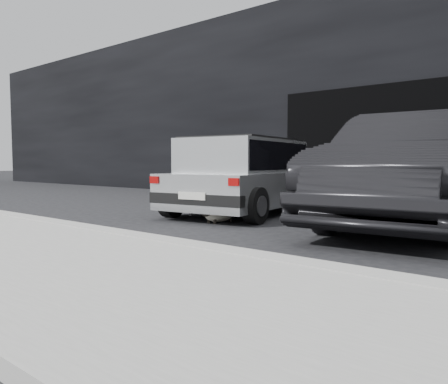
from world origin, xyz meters
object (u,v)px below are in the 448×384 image
Objects in this scene: cat_siamese at (217,214)px; cat_white at (186,206)px; silver_hatchback at (247,173)px; second_car at (416,168)px.

cat_siamese is 1.06m from cat_white.
cat_white is (-0.61, -0.94, -0.56)m from silver_hatchback.
cat_white is at bearing -165.65° from second_car.
silver_hatchback reaches higher than cat_white.
second_car is (2.78, 0.23, 0.10)m from silver_hatchback.
silver_hatchback is 1.25m from cat_white.
cat_siamese is (-2.38, -1.52, -0.69)m from second_car.
second_car is 2.91m from cat_siamese.
second_car reaches higher than cat_white.
cat_white is (-3.38, -1.16, -0.66)m from second_car.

